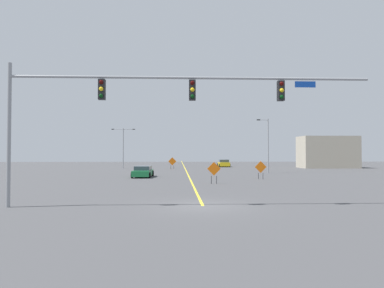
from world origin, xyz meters
The scene contains 11 objects.
ground centered at (0.00, 0.00, 0.00)m, with size 174.47×174.47×0.00m, color #444447.
road_centre_stripe centered at (0.00, 48.46, 0.00)m, with size 0.16×96.93×0.01m.
traffic_signal_assembly centered at (-2.95, -0.01, 5.59)m, with size 18.69×0.44×7.32m.
street_lamp_far_left centered at (10.82, 28.50, 4.05)m, with size 1.60×0.24×7.34m.
street_lamp_mid_left centered at (-10.90, 43.78, 4.29)m, with size 4.13×0.24×7.04m.
construction_sign_left_shoulder centered at (1.92, 12.79, 1.22)m, with size 1.21×0.08×1.93m.
construction_sign_right_shoulder centered at (-2.20, 41.38, 1.20)m, with size 1.38×0.14×1.96m.
construction_sign_right_lane centered at (7.32, 17.79, 1.18)m, with size 1.23×0.08×1.88m.
car_green_near centered at (-5.21, 21.48, 0.61)m, with size 2.23×4.65×1.24m.
car_yellow_distant centered at (7.72, 49.52, 0.67)m, with size 2.18×4.31×1.40m.
roadside_building_east centered at (25.83, 43.80, 2.86)m, with size 9.90×5.06×5.71m.
Camera 1 is at (-1.31, -17.90, 2.74)m, focal length 32.49 mm.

